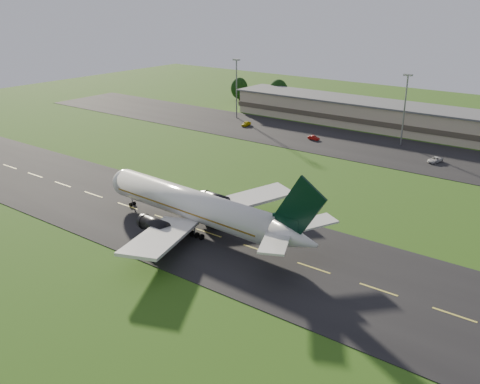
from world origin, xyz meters
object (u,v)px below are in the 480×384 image
Objects in this scene: service_vehicle_a at (246,124)px; service_vehicle_c at (435,160)px; terminal at (426,122)px; light_mast_west at (236,81)px; airliner at (196,206)px; light_mast_centre at (405,101)px; service_vehicle_b at (314,138)px.

service_vehicle_a is 0.88× the size of service_vehicle_c.
light_mast_west reaches higher than terminal.
terminal reaches higher than service_vehicle_a.
airliner is 2.52× the size of light_mast_centre.
service_vehicle_b is at bearing -11.91° from service_vehicle_a.
light_mast_west is 4.76× the size of service_vehicle_a.
service_vehicle_b is (37.04, -10.28, -12.04)m from light_mast_west.
light_mast_centre is (-1.40, -16.18, 8.75)m from terminal.
service_vehicle_a is (10.23, -8.10, -11.91)m from light_mast_west.
light_mast_west is (-52.00, 80.04, 8.08)m from airliner.
service_vehicle_a is at bearing 90.25° from service_vehicle_b.
airliner reaches higher than service_vehicle_b.
airliner is 12.00× the size of service_vehicle_a.
light_mast_centre is at bearing 153.89° from service_vehicle_c.
light_mast_west is at bearing 79.38° from service_vehicle_b.
terminal is at bearing 87.04° from airliner.
airliner is 71.46m from service_vehicle_b.
service_vehicle_a is (-51.17, -24.29, -3.16)m from terminal.
light_mast_west is 17.67m from service_vehicle_a.
light_mast_centre reaches higher than service_vehicle_b.
airliner is 95.79m from light_mast_west.
airliner is 72.39m from service_vehicle_c.
terminal reaches higher than service_vehicle_c.
light_mast_centre reaches higher than airliner.
service_vehicle_a is at bearing -38.37° from light_mast_west.
service_vehicle_c is (21.49, 69.01, -3.89)m from airliner.
service_vehicle_c reaches higher than service_vehicle_b.
service_vehicle_a is at bearing 122.76° from airliner.
service_vehicle_c is at bearing -39.24° from light_mast_centre.
terminal is at bearing -37.75° from service_vehicle_b.
terminal is 33.93× the size of service_vehicle_a.
service_vehicle_b is (26.81, -2.17, -0.13)m from service_vehicle_a.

